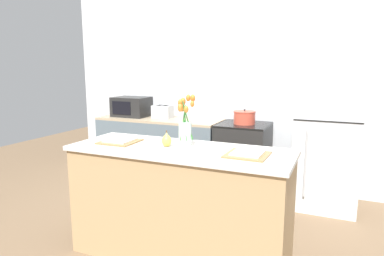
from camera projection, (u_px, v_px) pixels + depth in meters
name	position (u px, v px, depth m)	size (l,w,h in m)	color
ground_plane	(180.00, 255.00, 2.90)	(10.00, 10.00, 0.00)	brown
back_wall	(245.00, 84.00, 4.46)	(5.20, 0.08, 2.70)	silver
kitchen_island	(180.00, 203.00, 2.81)	(1.80, 0.66, 0.93)	tan
back_counter	(160.00, 150.00, 4.68)	(1.68, 0.60, 0.89)	slate
stove_range	(243.00, 159.00, 4.22)	(0.60, 0.61, 0.89)	black
refrigerator	(327.00, 135.00, 3.78)	(0.68, 0.67, 1.65)	silver
flower_vase	(185.00, 127.00, 2.77)	(0.15, 0.16, 0.42)	silver
pear_figurine	(166.00, 140.00, 2.77)	(0.08, 0.08, 0.13)	#E5CC4C
plate_setting_left	(120.00, 141.00, 2.93)	(0.31, 0.31, 0.02)	olive
plate_setting_right	(247.00, 154.00, 2.49)	(0.31, 0.31, 0.02)	olive
toaster	(163.00, 112.00, 4.61)	(0.28, 0.18, 0.17)	#B7BABC
cooking_pot	(244.00, 117.00, 4.12)	(0.27, 0.27, 0.18)	#CC4C38
microwave	(132.00, 107.00, 4.75)	(0.48, 0.37, 0.27)	black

